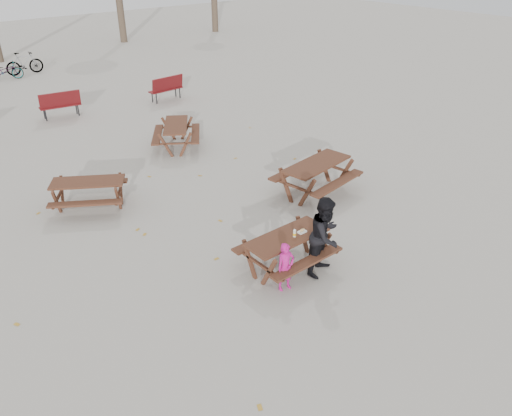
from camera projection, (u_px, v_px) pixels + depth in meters
ground at (286, 267)px, 10.50m from camera, size 80.00×80.00×0.00m
main_picnic_table at (287, 244)px, 10.22m from camera, size 1.80×1.45×0.78m
food_tray at (302, 232)px, 10.23m from camera, size 0.18×0.11×0.03m
bread_roll at (302, 230)px, 10.21m from camera, size 0.14×0.06×0.05m
soda_bottle at (294, 234)px, 10.07m from camera, size 0.07×0.07×0.17m
child at (286, 267)px, 9.63m from camera, size 0.41×0.31×1.03m
adult at (325, 236)px, 9.99m from camera, size 0.98×0.86×1.70m
picnic_table_east at (316, 178)px, 13.33m from camera, size 2.27×1.93×0.88m
picnic_table_north at (90, 195)px, 12.60m from camera, size 2.26×2.16×0.76m
picnic_table_far at (177, 136)px, 16.26m from camera, size 2.27×2.36×0.79m
park_bench_row at (12, 115)px, 17.73m from camera, size 13.38×1.21×1.03m
fallen_leaves at (233, 215)px, 12.47m from camera, size 11.00×11.00×0.01m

